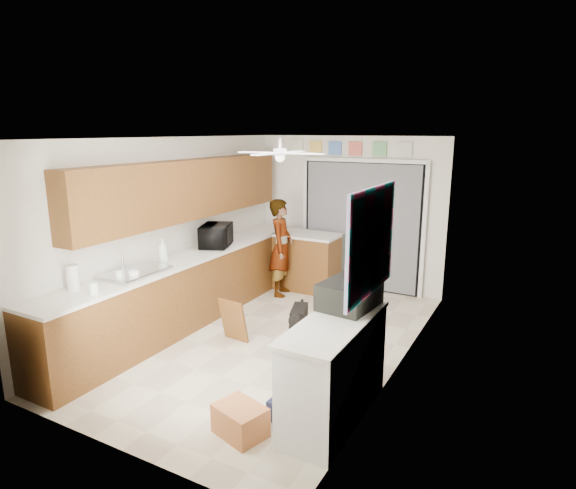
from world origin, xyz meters
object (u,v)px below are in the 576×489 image
at_px(cup, 134,274).
at_px(man, 281,248).
at_px(microwave, 216,236).
at_px(paper_towel_roll, 73,278).
at_px(cardboard_box, 240,420).
at_px(soap_bottle, 163,250).
at_px(dog, 299,321).
at_px(navy_crate, 288,409).
at_px(suitcase, 350,294).

bearing_deg(cup, man, 81.09).
height_order(microwave, man, man).
height_order(microwave, paper_towel_roll, microwave).
xyz_separation_m(paper_towel_roll, cardboard_box, (2.17, -0.12, -0.94)).
distance_m(soap_bottle, cup, 0.71).
relative_size(man, dog, 2.55).
bearing_deg(soap_bottle, dog, 20.32).
relative_size(cup, paper_towel_roll, 0.46).
height_order(cardboard_box, dog, dog).
distance_m(navy_crate, man, 3.53).
relative_size(paper_towel_roll, dog, 0.45).
distance_m(microwave, dog, 1.85).
distance_m(navy_crate, dog, 1.75).
bearing_deg(dog, suitcase, -61.64).
bearing_deg(navy_crate, microwave, 138.42).
bearing_deg(soap_bottle, cup, -75.13).
height_order(soap_bottle, man, man).
xyz_separation_m(suitcase, navy_crate, (-0.32, -0.64, -0.97)).
bearing_deg(paper_towel_roll, suitcase, 18.61).
bearing_deg(cardboard_box, paper_towel_roll, 176.94).
bearing_deg(microwave, soap_bottle, 153.39).
distance_m(paper_towel_roll, dog, 2.68).
bearing_deg(cup, navy_crate, -8.22).
bearing_deg(man, paper_towel_roll, 151.67).
distance_m(microwave, paper_towel_roll, 2.31).
bearing_deg(paper_towel_roll, cardboard_box, -3.06).
relative_size(cup, suitcase, 0.21).
xyz_separation_m(cardboard_box, navy_crate, (0.26, 0.40, -0.04)).
distance_m(microwave, man, 1.16).
relative_size(microwave, dog, 0.95).
bearing_deg(dog, cardboard_box, -96.07).
bearing_deg(cup, soap_bottle, 104.87).
height_order(suitcase, navy_crate, suitcase).
bearing_deg(cup, cardboard_box, -20.50).
relative_size(microwave, man, 0.37).
height_order(microwave, navy_crate, microwave).
bearing_deg(navy_crate, cup, 171.78).
xyz_separation_m(soap_bottle, navy_crate, (2.34, -0.98, -1.01)).
height_order(microwave, cup, microwave).
xyz_separation_m(cardboard_box, dog, (-0.45, 1.99, 0.10)).
relative_size(cardboard_box, navy_crate, 1.36).
distance_m(microwave, cup, 1.72).
distance_m(soap_bottle, paper_towel_roll, 1.27).
height_order(man, dog, man).
xyz_separation_m(suitcase, cardboard_box, (-0.58, -1.04, -0.93)).
height_order(paper_towel_roll, suitcase, paper_towel_roll).
height_order(navy_crate, dog, dog).
bearing_deg(soap_bottle, microwave, 86.66).
xyz_separation_m(cardboard_box, man, (-1.49, 3.40, 0.64)).
height_order(suitcase, dog, suitcase).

